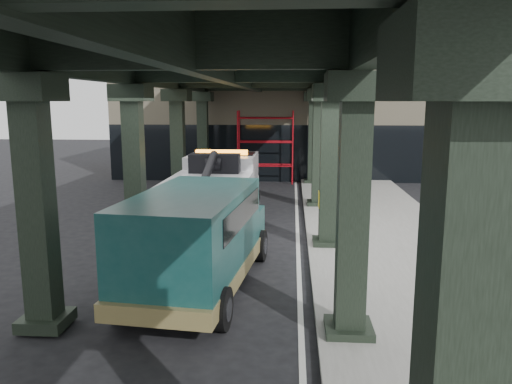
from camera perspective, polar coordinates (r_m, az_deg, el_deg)
The scene contains 8 objects.
ground at distance 13.86m, azimuth -2.21°, elevation -8.62°, with size 90.00×90.00×0.00m, color black.
sidewalk at distance 15.96m, azimuth 15.00°, elevation -6.14°, with size 5.00×40.00×0.15m, color gray.
lane_stripe at distance 15.69m, azimuth 4.83°, elevation -6.36°, with size 0.12×38.00×0.01m, color silver.
viaduct at distance 15.18m, azimuth -3.04°, elevation 13.94°, with size 7.40×32.00×6.40m.
building at distance 33.04m, azimuth 5.14°, elevation 9.42°, with size 22.00×10.00×8.00m, color #C6B793.
scaffolding at distance 27.82m, azimuth 1.11°, elevation 5.39°, with size 3.08×0.88×4.00m.
tow_truck at distance 16.57m, azimuth -4.88°, elevation -0.45°, with size 2.76×8.89×2.90m.
towed_van at distance 11.92m, azimuth -6.71°, elevation -5.17°, with size 2.99×6.31×2.47m.
Camera 1 is at (1.48, -13.03, 4.50)m, focal length 35.00 mm.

